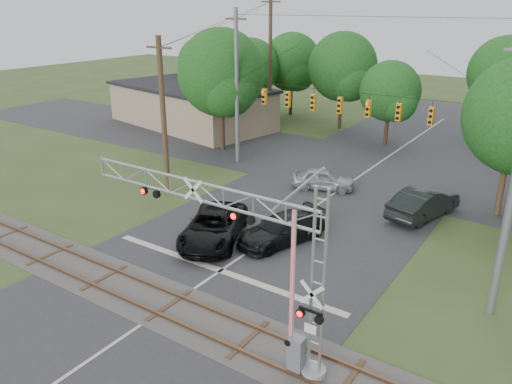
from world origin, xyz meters
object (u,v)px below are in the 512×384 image
Objects in this scene: traffic_signal_span at (367,104)px; commercial_building at (191,105)px; pickup_black at (214,226)px; crossing_gantry at (239,242)px; car_dark at (282,229)px; sedan_silver at (324,179)px.

commercial_building is at bearing 160.74° from traffic_signal_span.
crossing_gantry is at bearing -68.70° from pickup_black.
car_dark is (3.06, 1.85, -0.07)m from pickup_black.
traffic_signal_span reaches higher than pickup_black.
car_dark is 0.27× the size of commercial_building.
pickup_black is (-3.14, -12.11, -4.86)m from traffic_signal_span.
crossing_gantry is 2.01× the size of car_dark.
crossing_gantry is 0.55× the size of commercial_building.
pickup_black is 1.41× the size of sedan_silver.
pickup_black is 3.58m from car_dark.
pickup_black reaches higher than sedan_silver.
car_dark is 1.23× the size of sedan_silver.
crossing_gantry reaches higher than commercial_building.
commercial_building reaches higher than sedan_silver.
crossing_gantry reaches higher than pickup_black.
pickup_black is 1.15× the size of car_dark.
crossing_gantry is at bearing -35.22° from commercial_building.
commercial_building is at bearing 133.65° from crossing_gantry.
commercial_building reaches higher than pickup_black.
car_dark is (-3.12, 8.10, -3.46)m from crossing_gantry.
traffic_signal_span is 23.28m from commercial_building.
traffic_signal_span is at bearing 52.07° from pickup_black.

